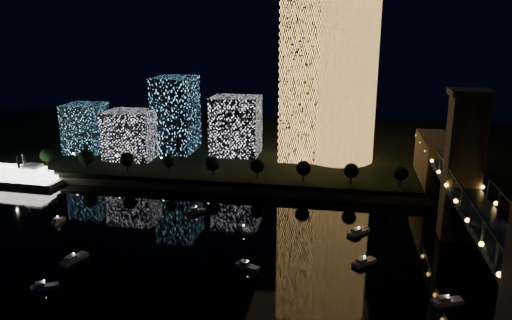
{
  "coord_description": "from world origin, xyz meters",
  "views": [
    {
      "loc": [
        26.63,
        -115.67,
        69.98
      ],
      "look_at": [
        -4.55,
        55.0,
        22.31
      ],
      "focal_mm": 35.0,
      "sensor_mm": 36.0,
      "label": 1
    }
  ],
  "objects_px": {
    "tower_cylindrical": "(343,81)",
    "riverboat": "(9,176)",
    "tower_rectangular": "(306,82)",
    "truss_bridge": "(500,253)"
  },
  "relations": [
    {
      "from": "tower_cylindrical",
      "to": "riverboat",
      "type": "distance_m",
      "value": 159.69
    },
    {
      "from": "tower_rectangular",
      "to": "tower_cylindrical",
      "type": "bearing_deg",
      "value": -0.14
    },
    {
      "from": "truss_bridge",
      "to": "riverboat",
      "type": "xyz_separation_m",
      "value": [
        -186.65,
        71.64,
        -12.59
      ]
    },
    {
      "from": "tower_cylindrical",
      "to": "truss_bridge",
      "type": "xyz_separation_m",
      "value": [
        40.59,
        -122.26,
        -27.46
      ]
    },
    {
      "from": "tower_cylindrical",
      "to": "tower_rectangular",
      "type": "xyz_separation_m",
      "value": [
        -17.24,
        0.04,
        -0.8
      ]
    },
    {
      "from": "tower_rectangular",
      "to": "truss_bridge",
      "type": "height_order",
      "value": "tower_rectangular"
    },
    {
      "from": "tower_cylindrical",
      "to": "tower_rectangular",
      "type": "relative_size",
      "value": 1.02
    },
    {
      "from": "tower_cylindrical",
      "to": "riverboat",
      "type": "xyz_separation_m",
      "value": [
        -146.06,
        -50.62,
        -40.06
      ]
    },
    {
      "from": "tower_cylindrical",
      "to": "tower_rectangular",
      "type": "distance_m",
      "value": 17.26
    },
    {
      "from": "tower_cylindrical",
      "to": "truss_bridge",
      "type": "distance_m",
      "value": 131.71
    }
  ]
}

